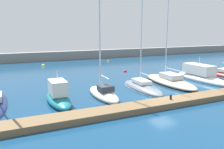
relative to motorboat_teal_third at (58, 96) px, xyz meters
The scene contains 12 objects.
ground_plane 10.44m from the motorboat_teal_third, 17.94° to the right, with size 120.65×120.65×0.00m, color navy.
dock_pier 11.16m from the motorboat_teal_third, 27.26° to the right, with size 45.11×1.96×0.51m, color brown.
breakwater_seawall 33.75m from the motorboat_teal_third, 72.91° to the left, with size 108.58×2.19×2.02m, color gray.
motorboat_teal_third is the anchor object (origin of this frame).
sailboat_ivory_fourth 4.72m from the motorboat_teal_third, ahead, with size 2.33×6.61×13.84m.
sailboat_slate_fifth 10.05m from the motorboat_teal_third, ahead, with size 2.75×7.93×12.37m.
sailboat_sand_sixth 14.82m from the motorboat_teal_third, ahead, with size 3.61×9.85×20.74m.
motorboat_white_seventh 19.99m from the motorboat_teal_third, ahead, with size 2.44×9.21×3.64m.
mooring_buoy_orange 30.31m from the motorboat_teal_third, 56.86° to the left, with size 0.51×0.51×0.51m, color orange.
mooring_buoy_yellow 24.51m from the motorboat_teal_third, 84.78° to the left, with size 0.72×0.72×0.72m, color yellow.
mooring_buoy_red 18.21m from the motorboat_teal_third, 41.33° to the left, with size 0.68×0.68×0.68m, color red.
dock_bollard 10.62m from the motorboat_teal_third, 28.76° to the right, with size 0.20×0.20×0.44m, color black.
Camera 1 is at (-14.13, -18.13, 6.79)m, focal length 36.83 mm.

